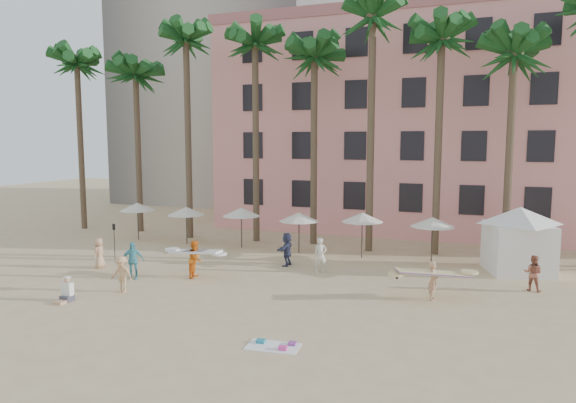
{
  "coord_description": "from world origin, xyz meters",
  "views": [
    {
      "loc": [
        9.27,
        -17.28,
        6.94
      ],
      "look_at": [
        0.67,
        6.0,
        4.0
      ],
      "focal_mm": 32.0,
      "sensor_mm": 36.0,
      "label": 1
    }
  ],
  "objects_px": {
    "cabana": "(519,234)",
    "carrier_white": "(196,258)",
    "carrier_yellow": "(433,278)",
    "pink_hotel": "(449,128)"
  },
  "relations": [
    {
      "from": "carrier_yellow",
      "to": "pink_hotel",
      "type": "bearing_deg",
      "value": 91.83
    },
    {
      "from": "pink_hotel",
      "to": "cabana",
      "type": "relative_size",
      "value": 6.32
    },
    {
      "from": "cabana",
      "to": "carrier_white",
      "type": "bearing_deg",
      "value": -156.35
    },
    {
      "from": "carrier_yellow",
      "to": "carrier_white",
      "type": "bearing_deg",
      "value": -178.44
    },
    {
      "from": "pink_hotel",
      "to": "cabana",
      "type": "height_order",
      "value": "pink_hotel"
    },
    {
      "from": "carrier_yellow",
      "to": "cabana",
      "type": "bearing_deg",
      "value": 59.51
    },
    {
      "from": "cabana",
      "to": "carrier_white",
      "type": "relative_size",
      "value": 1.99
    },
    {
      "from": "pink_hotel",
      "to": "carrier_yellow",
      "type": "bearing_deg",
      "value": -88.17
    },
    {
      "from": "carrier_white",
      "to": "pink_hotel",
      "type": "bearing_deg",
      "value": 62.16
    },
    {
      "from": "pink_hotel",
      "to": "carrier_yellow",
      "type": "relative_size",
      "value": 10.69
    }
  ]
}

